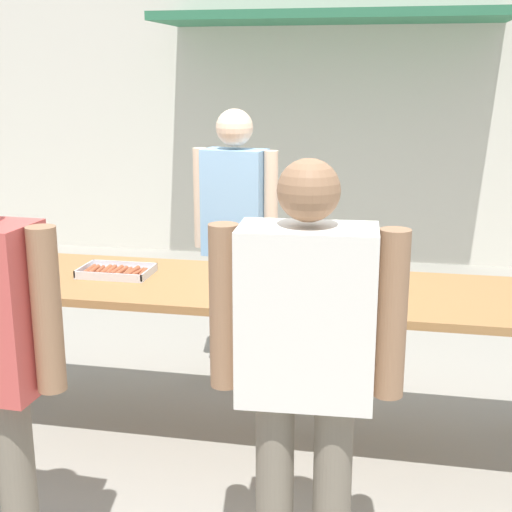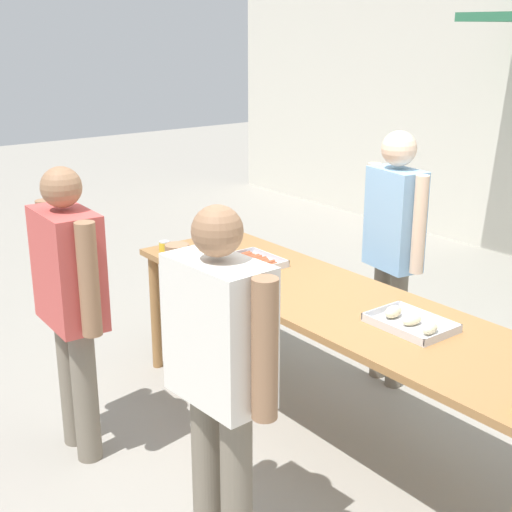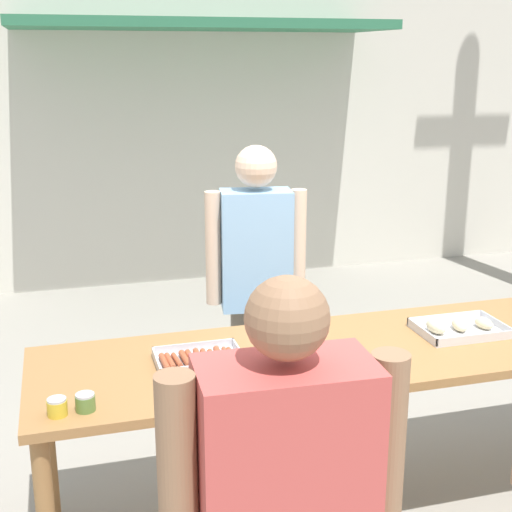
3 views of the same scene
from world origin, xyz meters
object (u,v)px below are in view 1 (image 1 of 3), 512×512
food_tray_buns (357,284)px  person_server_behind_table (235,221)px  person_customer_with_cup (306,352)px  food_tray_sausages (116,272)px  condiment_jar_ketchup (0,280)px

food_tray_buns → person_server_behind_table: size_ratio=0.24×
food_tray_buns → person_customer_with_cup: bearing=-96.2°
food_tray_sausages → food_tray_buns: (1.27, 0.00, 0.01)m
food_tray_sausages → food_tray_buns: food_tray_buns is taller
food_tray_sausages → person_customer_with_cup: 1.58m
food_tray_buns → condiment_jar_ketchup: size_ratio=5.54×
food_tray_buns → food_tray_sausages: bearing=-179.8°
food_tray_buns → person_server_behind_table: (-0.79, 0.76, 0.13)m
food_tray_sausages → person_customer_with_cup: bearing=-43.3°
condiment_jar_ketchup → person_server_behind_table: (0.96, 1.07, 0.12)m
food_tray_buns → condiment_jar_ketchup: bearing=-169.9°
person_customer_with_cup → person_server_behind_table: bearing=-73.0°
person_server_behind_table → food_tray_sausages: bearing=-113.5°
food_tray_sausages → food_tray_buns: 1.27m
food_tray_buns → condiment_jar_ketchup: (-1.76, -0.31, 0.01)m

